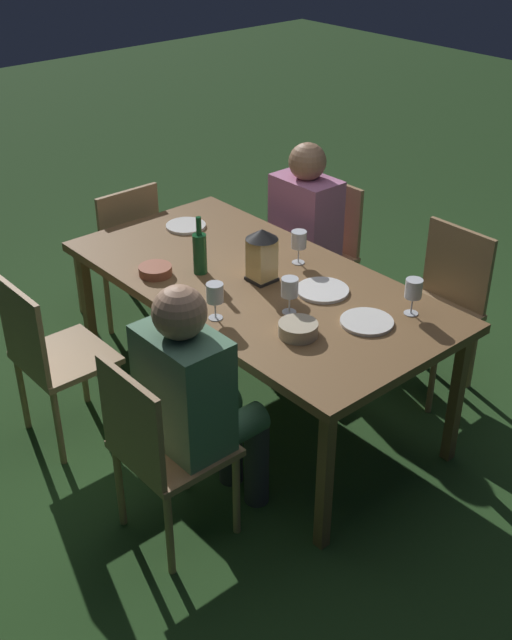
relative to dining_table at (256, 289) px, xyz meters
The scene contains 20 objects.
ground_plane 0.70m from the dining_table, ahead, with size 16.00×16.00×0.00m, color #26471E.
dining_table is the anchor object (origin of this frame).
chair_side_left_b 1.01m from the dining_table, 63.57° to the right, with size 0.42×0.40×0.87m.
person_in_pink 0.82m from the dining_table, 57.49° to the right, with size 0.38×0.47×1.15m.
chair_head_far 1.25m from the dining_table, ahead, with size 0.40×0.42×0.87m.
chair_side_right_a 1.01m from the dining_table, 116.43° to the left, with size 0.42×0.40×0.87m.
person_in_green 0.82m from the dining_table, 122.51° to the left, with size 0.38×0.47×1.15m.
chair_side_right_b 1.01m from the dining_table, 63.57° to the left, with size 0.42×0.40×0.87m.
chair_side_left_a 1.01m from the dining_table, 116.43° to the right, with size 0.42×0.40×0.87m.
lantern_centerpiece 0.20m from the dining_table, 141.09° to the right, with size 0.15×0.15×0.27m.
green_bottle_on_table 0.32m from the dining_table, 33.48° to the left, with size 0.07×0.07×0.29m.
wine_glass_a 0.78m from the dining_table, 156.22° to the right, with size 0.08×0.08×0.17m.
wine_glass_b 0.44m from the dining_table, 113.10° to the left, with size 0.08×0.08×0.17m.
wine_glass_c 0.32m from the dining_table, 89.94° to the right, with size 0.08×0.08×0.17m.
wine_glass_d 0.38m from the dining_table, 164.29° to the left, with size 0.08×0.08×0.17m.
plate_a 0.34m from the dining_table, 152.21° to the right, with size 0.25×0.25×0.01m, color white.
plate_b 0.63m from the dining_table, behind, with size 0.23×0.23×0.01m, color white.
plate_c 0.73m from the dining_table, ahead, with size 0.22×0.22×0.01m, color white.
bowl_olives 0.54m from the dining_table, 158.44° to the left, with size 0.17×0.17×0.06m.
bowl_bread 0.49m from the dining_table, 43.01° to the left, with size 0.16×0.16×0.05m.
Camera 1 is at (-2.54, 2.20, 2.50)m, focal length 44.53 mm.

